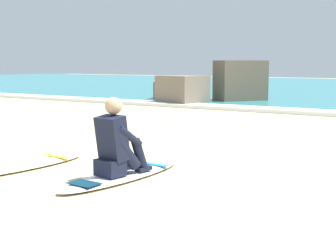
% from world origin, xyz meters
% --- Properties ---
extents(ground_plane, '(80.00, 80.00, 0.00)m').
position_xyz_m(ground_plane, '(0.00, 0.00, 0.00)').
color(ground_plane, '#CCB584').
extents(breaking_foam, '(80.00, 0.90, 0.11)m').
position_xyz_m(breaking_foam, '(0.00, 8.22, 0.06)').
color(breaking_foam, white).
rests_on(breaking_foam, ground).
extents(surfboard_main, '(0.63, 2.17, 0.08)m').
position_xyz_m(surfboard_main, '(0.22, -0.60, 0.04)').
color(surfboard_main, silver).
rests_on(surfboard_main, ground).
extents(surfer_seated, '(0.43, 0.74, 0.95)m').
position_xyz_m(surfer_seated, '(0.23, -0.72, 0.44)').
color(surfer_seated, black).
rests_on(surfer_seated, surfboard_main).
extents(surfboard_spare_near, '(0.68, 2.09, 0.08)m').
position_xyz_m(surfboard_spare_near, '(-1.29, -0.89, 0.04)').
color(surfboard_spare_near, '#EFE5C6').
rests_on(surfboard_spare_near, ground).
extents(rock_outcrop_distant, '(4.16, 3.59, 1.50)m').
position_xyz_m(rock_outcrop_distant, '(-4.15, 9.87, 0.60)').
color(rock_outcrop_distant, brown).
rests_on(rock_outcrop_distant, ground).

